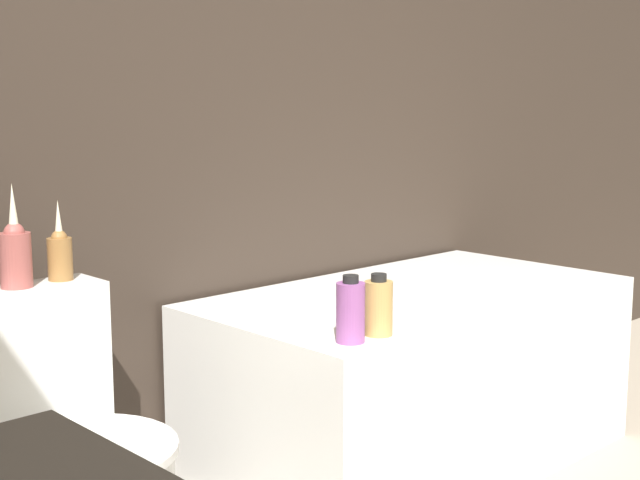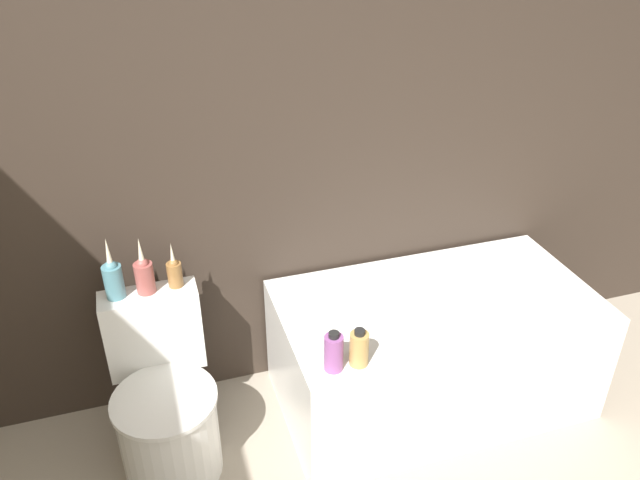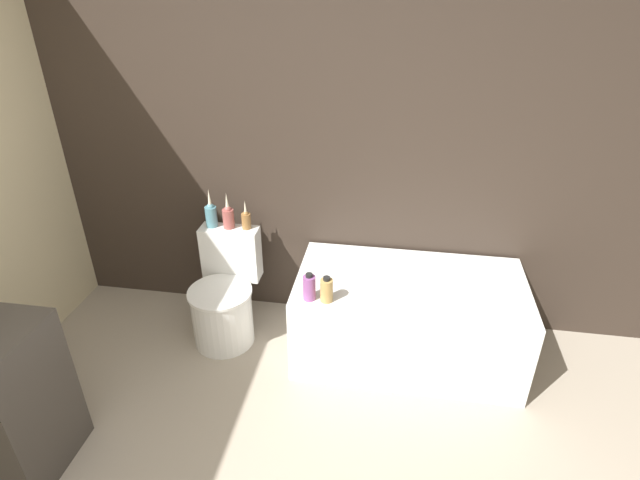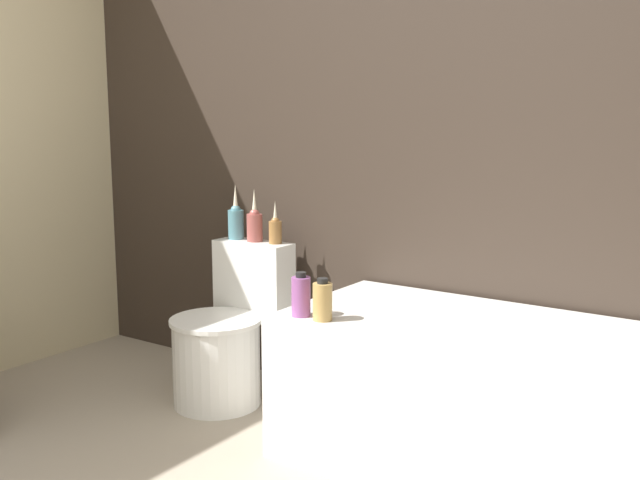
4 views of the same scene
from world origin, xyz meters
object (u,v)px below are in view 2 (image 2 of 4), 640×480
toilet (166,407)px  vase_bronze (174,271)px  vase_gold (113,277)px  shampoo_bottle_tall (334,352)px  shampoo_bottle_short (359,348)px  vase_silver (144,274)px  bathtub (433,349)px

toilet → vase_bronze: (0.12, 0.23, 0.51)m
vase_gold → shampoo_bottle_tall: (0.76, -0.50, -0.17)m
shampoo_bottle_tall → shampoo_bottle_short: bearing=-1.3°
vase_silver → vase_bronze: vase_silver is taller
vase_silver → shampoo_bottle_short: (0.74, -0.50, -0.17)m
vase_silver → shampoo_bottle_short: bearing=-34.3°
toilet → shampoo_bottle_tall: 0.79m
shampoo_bottle_short → vase_bronze: bearing=140.4°
vase_bronze → shampoo_bottle_short: vase_bronze is taller
vase_gold → shampoo_bottle_short: bearing=-30.5°
toilet → shampoo_bottle_short: shampoo_bottle_short is taller
toilet → vase_bronze: bearing=62.5°
shampoo_bottle_short → vase_silver: bearing=145.7°
bathtub → toilet: 1.23m
vase_silver → shampoo_bottle_short: 0.91m
bathtub → vase_silver: (-1.23, 0.22, 0.53)m
vase_gold → toilet: bearing=-61.8°
vase_silver → vase_gold: bearing=179.5°
vase_bronze → vase_silver: bearing=-176.1°
vase_silver → shampoo_bottle_tall: size_ratio=1.47×
vase_bronze → shampoo_bottle_tall: 0.74m
toilet → shampoo_bottle_short: size_ratio=4.50×
vase_gold → shampoo_bottle_tall: 0.93m
vase_gold → bathtub: bearing=-9.2°
vase_gold → vase_silver: size_ratio=1.08×
bathtub → toilet: size_ratio=1.94×
toilet → vase_gold: bearing=118.2°
toilet → vase_bronze: vase_bronze is taller
bathtub → vase_gold: (-1.35, 0.22, 0.53)m
toilet → shampoo_bottle_tall: (0.64, -0.28, 0.36)m
vase_gold → vase_bronze: (0.24, 0.01, -0.02)m
bathtub → vase_bronze: bearing=168.5°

